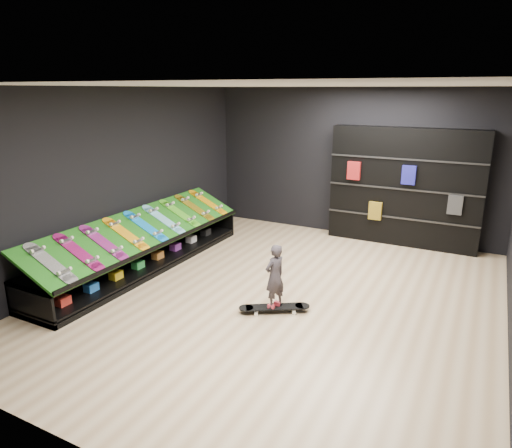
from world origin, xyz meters
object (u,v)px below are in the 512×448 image
at_px(display_rack, 145,253).
at_px(floor_skateboard, 274,309).
at_px(child, 275,288).
at_px(back_shelving, 404,187).

xyz_separation_m(display_rack, floor_skateboard, (2.69, -0.49, -0.20)).
distance_m(display_rack, child, 2.74).
height_order(display_rack, child, child).
xyz_separation_m(floor_skateboard, child, (-0.00, 0.00, 0.31)).
relative_size(display_rack, back_shelving, 1.59).
bearing_deg(child, display_rack, -78.91).
xyz_separation_m(display_rack, child, (2.69, -0.49, 0.11)).
xyz_separation_m(display_rack, back_shelving, (3.65, 3.32, 0.89)).
relative_size(back_shelving, floor_skateboard, 2.90).
height_order(back_shelving, child, back_shelving).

